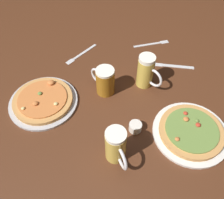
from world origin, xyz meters
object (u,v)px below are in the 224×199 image
ramekin_sauce (135,127)px  fork_left (152,44)px  beer_mug_dark (146,72)px  beer_mug_amber (116,146)px  knife_right (172,66)px  pizza_plate_near (191,132)px  pizza_plate_far (43,101)px  fork_spare (81,54)px  beer_mug_pale (105,81)px

ramekin_sauce → fork_left: bearing=62.3°
beer_mug_dark → ramekin_sauce: beer_mug_dark is taller
beer_mug_amber → knife_right: (0.42, 0.42, -0.08)m
pizza_plate_near → pizza_plate_far: 0.66m
ramekin_sauce → beer_mug_dark: bearing=62.0°
beer_mug_amber → ramekin_sauce: size_ratio=2.97×
pizza_plate_near → ramekin_sauce: size_ratio=5.83×
fork_spare → fork_left: bearing=-1.7°
beer_mug_amber → beer_mug_dark: bearing=54.8°
beer_mug_pale → knife_right: bearing=11.5°
beer_mug_pale → knife_right: size_ratio=0.64×
pizza_plate_far → beer_mug_amber: beer_mug_amber is taller
beer_mug_pale → beer_mug_amber: bearing=-96.4°
beer_mug_amber → ramekin_sauce: bearing=41.4°
pizza_plate_far → fork_left: 0.70m
ramekin_sauce → knife_right: (0.31, 0.32, -0.02)m
fork_spare → knife_right: bearing=-25.4°
fork_left → fork_spare: (-0.41, 0.01, 0.00)m
beer_mug_amber → beer_mug_pale: beer_mug_amber is taller
beer_mug_dark → fork_spare: 0.41m
pizza_plate_near → fork_spare: 0.71m
beer_mug_dark → fork_left: (0.15, 0.29, -0.08)m
pizza_plate_far → beer_mug_amber: bearing=-53.3°
beer_mug_dark → beer_mug_pale: (-0.20, 0.01, -0.02)m
beer_mug_dark → beer_mug_amber: (-0.24, -0.34, -0.00)m
beer_mug_pale → fork_spare: bearing=102.9°
pizza_plate_far → fork_spare: bearing=52.7°
fork_spare → beer_mug_dark: bearing=-48.2°
fork_left → pizza_plate_far: bearing=-156.1°
beer_mug_amber → knife_right: size_ratio=0.75×
ramekin_sauce → fork_left: 0.59m
pizza_plate_near → pizza_plate_far: (-0.58, 0.32, 0.00)m
fork_left → fork_spare: 0.41m
fork_left → knife_right: 0.20m
fork_left → beer_mug_dark: bearing=-117.4°
pizza_plate_near → fork_spare: pizza_plate_near is taller
beer_mug_dark → fork_spare: (-0.27, 0.30, -0.08)m
beer_mug_amber → knife_right: beer_mug_amber is taller
beer_mug_pale → ramekin_sauce: (0.07, -0.25, -0.05)m
pizza_plate_near → beer_mug_pale: bearing=131.7°
beer_mug_dark → beer_mug_amber: bearing=-125.2°
beer_mug_amber → fork_spare: beer_mug_amber is taller
beer_mug_pale → fork_spare: (-0.07, 0.29, -0.06)m
fork_left → fork_spare: bearing=178.3°
pizza_plate_near → fork_left: bearing=84.4°
pizza_plate_far → beer_mug_pale: bearing=0.7°
pizza_plate_near → beer_mug_pale: size_ratio=2.30×
beer_mug_pale → ramekin_sauce: 0.26m
beer_mug_pale → fork_left: 0.45m
pizza_plate_far → knife_right: size_ratio=1.46×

